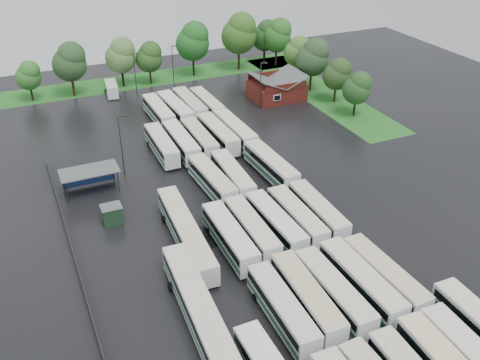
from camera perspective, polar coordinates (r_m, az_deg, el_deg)
name	(u,v)px	position (r m, az deg, el deg)	size (l,w,h in m)	color
ground	(265,245)	(67.24, 2.67, -6.92)	(160.00, 160.00, 0.00)	black
brick_building	(277,90)	(109.66, 3.92, 9.55)	(10.07, 8.60, 5.39)	maroon
wash_shed	(89,173)	(79.39, -15.81, 0.75)	(8.20, 4.20, 3.58)	#2D2D30
utility_hut	(112,214)	(72.30, -13.49, -3.59)	(2.70, 2.20, 2.62)	black
grass_strip_north	(142,80)	(122.35, -10.40, 10.44)	(80.00, 10.00, 0.01)	#1F651D
grass_strip_east	(318,91)	(115.14, 8.35, 9.34)	(10.00, 50.00, 0.01)	#1F651D
west_fence	(72,250)	(68.46, -17.49, -7.15)	(0.10, 50.00, 1.20)	#2D2D30
bus_r1c0	(282,309)	(56.16, 4.51, -13.51)	(2.86, 12.16, 3.37)	silver
bus_r1c1	(307,297)	(57.52, 7.11, -12.32)	(3.25, 12.64, 3.49)	silver
bus_r1c2	(333,292)	(58.61, 9.93, -11.65)	(2.69, 12.43, 3.46)	silver
bus_r1c3	(361,282)	(60.29, 12.76, -10.54)	(2.90, 12.80, 3.55)	silver
bus_r1c4	(384,276)	(61.75, 15.10, -9.85)	(3.02, 12.44, 3.44)	silver
bus_r2c0	(230,237)	(65.30, -1.10, -6.09)	(2.78, 12.45, 3.46)	silver
bus_r2c1	(252,229)	(66.63, 1.24, -5.30)	(2.80, 12.19, 3.38)	silver
bus_r2c2	(275,223)	(67.86, 3.80, -4.62)	(2.89, 12.26, 3.40)	silver
bus_r2c3	(297,217)	(69.21, 6.09, -3.98)	(2.62, 12.07, 3.36)	silver
bus_r2c4	(318,211)	(70.74, 8.28, -3.31)	(2.87, 12.15, 3.36)	silver
bus_r3c1	(212,180)	(76.84, -3.00, -0.03)	(3.11, 12.34, 3.41)	silver
bus_r3c2	(233,176)	(77.83, -0.80, 0.43)	(3.12, 12.31, 3.40)	silver
bus_r3c4	(271,166)	(80.53, 3.30, 1.55)	(3.13, 12.83, 3.55)	silver
bus_r4c0	(162,145)	(87.64, -8.36, 3.72)	(2.78, 12.20, 3.38)	silver
bus_r4c1	(181,142)	(88.10, -6.32, 4.04)	(2.73, 12.47, 3.47)	silver
bus_r4c2	(199,138)	(89.16, -4.37, 4.44)	(2.70, 12.12, 3.37)	silver
bus_r4c3	(218,134)	(90.36, -2.38, 4.93)	(2.91, 12.62, 3.50)	silver
bus_r4c4	(235,131)	(91.39, -0.57, 5.28)	(2.97, 12.82, 3.56)	silver
bus_r5c1	(159,112)	(100.12, -8.68, 7.20)	(2.73, 12.35, 3.43)	silver
bus_r5c2	(175,109)	(100.82, -6.93, 7.53)	(3.31, 12.85, 3.54)	silver
bus_r5c3	(190,105)	(102.29, -5.38, 7.96)	(2.79, 12.66, 3.52)	silver
bus_r5c4	(207,104)	(102.80, -3.55, 8.10)	(2.77, 12.11, 3.36)	silver
artic_bus_west_b	(186,233)	(66.35, -5.79, -5.61)	(3.54, 18.46, 3.41)	silver
artic_bus_west_c	(199,310)	(55.82, -4.38, -13.68)	(3.68, 19.27, 3.55)	silver
minibus	(112,88)	(114.45, -13.53, 9.47)	(2.95, 6.28, 2.64)	silver
tree_north_0	(29,75)	(115.12, -21.61, 10.35)	(5.00, 5.00, 8.28)	black
tree_north_1	(70,61)	(114.41, -17.67, 11.97)	(6.81, 6.81, 11.28)	#382013
tree_north_2	(121,55)	(117.43, -12.56, 12.89)	(6.40, 6.40, 10.59)	black
tree_north_3	(149,57)	(117.87, -9.63, 12.85)	(5.67, 5.67, 9.38)	black
tree_north_4	(193,41)	(121.46, -5.00, 14.57)	(7.38, 7.38, 12.23)	black
tree_north_5	(240,33)	(125.01, -0.02, 15.42)	(7.94, 7.94, 13.15)	black
tree_north_6	(266,35)	(130.30, 2.76, 15.18)	(6.23, 6.23, 10.32)	black
tree_east_0	(358,88)	(102.35, 12.46, 9.60)	(5.27, 5.27, 8.72)	black
tree_east_1	(338,74)	(108.34, 10.38, 11.08)	(5.44, 5.44, 9.01)	black
tree_east_2	(313,57)	(113.24, 7.84, 12.89)	(6.77, 6.77, 11.21)	#372C1E
tree_east_3	(298,51)	(120.44, 6.18, 13.52)	(5.76, 5.76, 9.54)	#392B1B
tree_east_4	(278,35)	(128.67, 4.05, 15.18)	(6.72, 6.72, 11.12)	black
lamp_post_ne	(261,82)	(103.54, 2.28, 10.37)	(1.42, 0.28, 9.20)	#2D2D30
lamp_post_nw	(122,142)	(80.97, -12.51, 4.02)	(1.52, 0.30, 9.87)	#2D2D30
lamp_post_back_w	(135,72)	(111.52, -11.09, 11.26)	(1.39, 0.27, 9.00)	#2D2D30
lamp_post_back_e	(173,65)	(113.86, -7.12, 12.11)	(1.45, 0.28, 9.42)	#2D2D30
puddle_0	(331,360)	(54.62, 9.67, -18.39)	(3.75, 3.75, 0.01)	black
puddle_1	(418,331)	(59.26, 18.49, -15.02)	(3.53, 3.53, 0.01)	black
puddle_2	(202,238)	(68.46, -4.12, -6.20)	(5.32, 5.32, 0.01)	black
puddle_3	(299,248)	(67.06, 6.37, -7.22)	(4.77, 4.77, 0.01)	black
puddle_4	(474,310)	(63.60, 23.69, -12.59)	(3.88, 3.88, 0.01)	black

